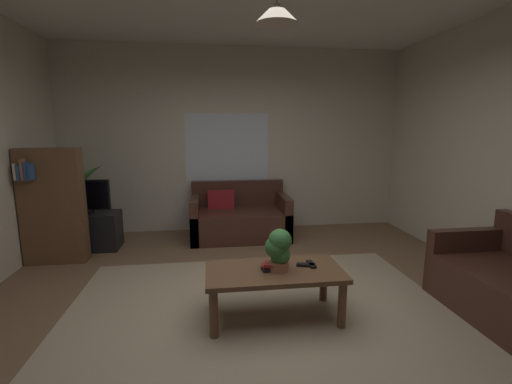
# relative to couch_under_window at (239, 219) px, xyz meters

# --- Properties ---
(floor) EXTENTS (5.33, 5.55, 0.02)m
(floor) POSITION_rel_couch_under_window_xyz_m (-0.01, -2.29, -0.29)
(floor) COLOR brown
(floor) RESTS_ON ground
(rug) EXTENTS (3.46, 3.05, 0.01)m
(rug) POSITION_rel_couch_under_window_xyz_m (-0.01, -2.49, -0.27)
(rug) COLOR tan
(rug) RESTS_ON ground
(wall_back) EXTENTS (5.45, 0.06, 2.87)m
(wall_back) POSITION_rel_couch_under_window_xyz_m (-0.01, 0.52, 1.16)
(wall_back) COLOR beige
(wall_back) RESTS_ON ground
(window_pane) EXTENTS (1.31, 0.01, 1.06)m
(window_pane) POSITION_rel_couch_under_window_xyz_m (-0.14, 0.48, 1.06)
(window_pane) COLOR white
(couch_under_window) EXTENTS (1.44, 0.85, 0.82)m
(couch_under_window) POSITION_rel_couch_under_window_xyz_m (0.00, 0.00, 0.00)
(couch_under_window) COLOR #47281E
(couch_under_window) RESTS_ON ground
(coffee_table) EXTENTS (1.17, 0.59, 0.44)m
(coffee_table) POSITION_rel_couch_under_window_xyz_m (0.09, -2.35, 0.10)
(coffee_table) COLOR brown
(coffee_table) RESTS_ON ground
(book_on_table_0) EXTENTS (0.14, 0.11, 0.03)m
(book_on_table_0) POSITION_rel_couch_under_window_xyz_m (0.05, -2.36, 0.18)
(book_on_table_0) COLOR black
(book_on_table_0) RESTS_ON coffee_table
(book_on_table_1) EXTENTS (0.15, 0.09, 0.02)m
(book_on_table_1) POSITION_rel_couch_under_window_xyz_m (0.07, -2.36, 0.20)
(book_on_table_1) COLOR #B22D2D
(book_on_table_1) RESTS_ON coffee_table
(book_on_table_2) EXTENTS (0.14, 0.14, 0.02)m
(book_on_table_2) POSITION_rel_couch_under_window_xyz_m (0.06, -2.37, 0.22)
(book_on_table_2) COLOR #B22D2D
(book_on_table_2) RESTS_ON coffee_table
(remote_on_table_0) EXTENTS (0.05, 0.16, 0.02)m
(remote_on_table_0) POSITION_rel_couch_under_window_xyz_m (0.43, -2.30, 0.18)
(remote_on_table_0) COLOR black
(remote_on_table_0) RESTS_ON coffee_table
(remote_on_table_1) EXTENTS (0.17, 0.09, 0.02)m
(remote_on_table_1) POSITION_rel_couch_under_window_xyz_m (0.38, -2.31, 0.18)
(remote_on_table_1) COLOR black
(remote_on_table_1) RESTS_ON coffee_table
(potted_plant_on_table) EXTENTS (0.22, 0.21, 0.36)m
(potted_plant_on_table) POSITION_rel_couch_under_window_xyz_m (0.12, -2.37, 0.36)
(potted_plant_on_table) COLOR #B77051
(potted_plant_on_table) RESTS_ON coffee_table
(tv_stand) EXTENTS (0.90, 0.44, 0.50)m
(tv_stand) POSITION_rel_couch_under_window_xyz_m (-2.13, -0.26, -0.03)
(tv_stand) COLOR black
(tv_stand) RESTS_ON ground
(tv) EXTENTS (0.72, 0.16, 0.46)m
(tv) POSITION_rel_couch_under_window_xyz_m (-2.13, -0.29, 0.46)
(tv) COLOR black
(tv) RESTS_ON tv_stand
(potted_palm_corner) EXTENTS (0.70, 0.75, 1.19)m
(potted_palm_corner) POSITION_rel_couch_under_window_xyz_m (-2.29, 0.19, 0.20)
(potted_palm_corner) COLOR #4C4C51
(potted_palm_corner) RESTS_ON ground
(bookshelf_corner) EXTENTS (0.70, 0.31, 1.40)m
(bookshelf_corner) POSITION_rel_couch_under_window_xyz_m (-2.31, -0.72, 0.44)
(bookshelf_corner) COLOR brown
(bookshelf_corner) RESTS_ON ground
(pendant_lamp) EXTENTS (0.33, 0.33, 0.47)m
(pendant_lamp) POSITION_rel_couch_under_window_xyz_m (0.09, -2.35, 2.21)
(pendant_lamp) COLOR black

